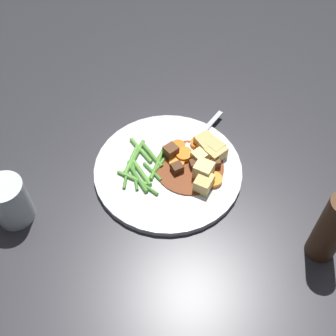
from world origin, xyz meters
The scene contains 34 objects.
ground_plane centered at (0.00, 0.00, 0.00)m, with size 3.00×3.00×0.00m, color #2D2D33.
dinner_plate centered at (0.00, 0.00, 0.01)m, with size 0.29×0.29×0.01m, color white.
stew_sauce centered at (0.04, 0.00, 0.01)m, with size 0.13×0.13×0.00m, color brown.
carrot_slice_0 centered at (0.02, 0.01, 0.02)m, with size 0.03×0.03×0.01m, color orange.
carrot_slice_1 centered at (0.06, 0.05, 0.02)m, with size 0.03×0.03×0.01m, color orange.
carrot_slice_2 centered at (0.02, 0.05, 0.02)m, with size 0.03×0.03×0.01m, color orange.
carrot_slice_3 centered at (0.03, 0.03, 0.02)m, with size 0.03×0.03×0.01m, color orange.
carrot_slice_4 centered at (0.08, -0.03, 0.02)m, with size 0.03×0.03×0.01m, color orange.
potato_chunk_0 centered at (0.06, -0.05, 0.03)m, with size 0.04×0.03×0.03m, color #DBBC6B.
potato_chunk_1 centered at (0.08, 0.05, 0.03)m, with size 0.04×0.03×0.03m, color #DBBC6B.
potato_chunk_2 centered at (0.06, 0.01, 0.02)m, with size 0.02×0.03×0.02m, color #EAD68C.
potato_chunk_3 centered at (0.09, 0.02, 0.03)m, with size 0.03×0.04×0.03m, color #DBBC6B.
potato_chunk_4 centered at (0.09, 0.04, 0.03)m, with size 0.03×0.04×0.03m, color #DBBC6B.
potato_chunk_5 centered at (0.07, -0.02, 0.03)m, with size 0.03×0.03×0.03m, color #EAD68C.
meat_chunk_0 centered at (0.01, 0.03, 0.03)m, with size 0.02×0.02×0.03m, color brown.
meat_chunk_1 centered at (0.05, 0.00, 0.02)m, with size 0.02×0.02×0.02m, color #56331E.
meat_chunk_2 centered at (0.09, 0.00, 0.02)m, with size 0.02×0.02×0.02m, color brown.
meat_chunk_3 centered at (0.02, -0.01, 0.02)m, with size 0.02×0.02×0.02m, color #56331E.
green_bean_0 centered at (-0.03, 0.03, 0.02)m, with size 0.01×0.01×0.07m, color #599E38.
green_bean_1 centered at (-0.05, -0.01, 0.02)m, with size 0.01×0.01×0.07m, color #66AD42.
green_bean_2 centered at (-0.07, -0.02, 0.02)m, with size 0.01×0.01×0.06m, color #66AD42.
green_bean_3 centered at (-0.03, -0.01, 0.02)m, with size 0.01×0.01×0.05m, color #4C8E33.
green_bean_4 centered at (-0.05, -0.04, 0.02)m, with size 0.01×0.01×0.08m, color #4C8E33.
green_bean_5 centered at (-0.06, 0.03, 0.02)m, with size 0.01×0.01×0.07m, color #599E38.
green_bean_6 centered at (-0.05, 0.04, 0.02)m, with size 0.01×0.01×0.07m, color #66AD42.
green_bean_7 centered at (-0.02, 0.01, 0.02)m, with size 0.01×0.01×0.08m, color #599E38.
green_bean_8 centered at (-0.06, -0.03, 0.02)m, with size 0.01×0.01×0.07m, color #4C8E33.
green_bean_9 centered at (-0.08, -0.01, 0.02)m, with size 0.01×0.01×0.06m, color #4C8E33.
green_bean_10 centered at (-0.02, -0.01, 0.02)m, with size 0.01×0.01×0.07m, color #599E38.
green_bean_11 centered at (-0.07, 0.02, 0.02)m, with size 0.01×0.01×0.08m, color #66AD42.
green_bean_12 centered at (-0.06, -0.01, 0.02)m, with size 0.01×0.01×0.08m, color #4C8E33.
fork centered at (0.06, 0.07, 0.01)m, with size 0.12×0.15×0.00m.
water_glass centered at (-0.28, -0.09, 0.05)m, with size 0.07×0.07×0.09m, color silver.
pepper_mill centered at (0.25, -0.18, 0.07)m, with size 0.05×0.05×0.15m, color #4C2D19.
Camera 1 is at (-0.02, -0.50, 0.66)m, focal length 45.23 mm.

